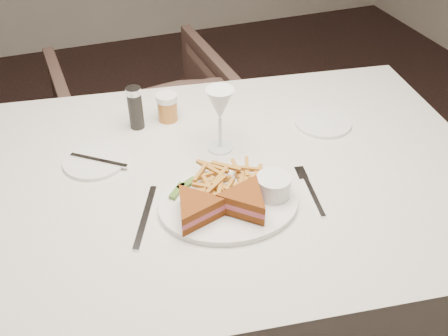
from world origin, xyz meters
TOP-DOWN VIEW (x-y plane):
  - table at (0.20, -0.10)m, footprint 1.49×1.10m
  - chair_far at (0.18, 0.82)m, footprint 0.71×0.67m
  - table_setting at (0.19, -0.14)m, footprint 0.79×0.64m

SIDE VIEW (x-z plane):
  - chair_far at x=0.18m, z-range 0.00..0.70m
  - table at x=0.20m, z-range 0.00..0.75m
  - table_setting at x=0.19m, z-range 0.70..0.88m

